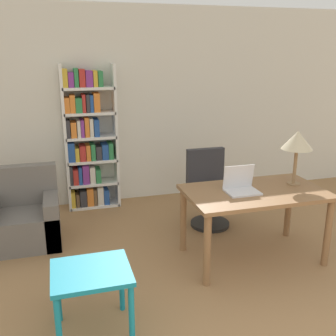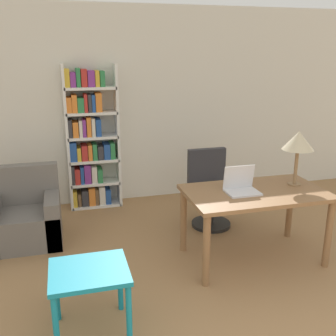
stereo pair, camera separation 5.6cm
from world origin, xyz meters
name	(u,v)px [view 1 (the left image)]	position (x,y,z in m)	size (l,w,h in m)	color
wall_back	(152,106)	(0.00, 4.53, 1.35)	(8.00, 0.06, 2.70)	silver
desk	(254,200)	(0.55, 2.42, 0.64)	(1.41, 0.82, 0.75)	olive
laptop	(241,186)	(0.39, 2.43, 0.80)	(0.32, 0.25, 0.26)	silver
table_lamp	(297,141)	(1.03, 2.49, 1.21)	(0.32, 0.32, 0.57)	olive
office_chair	(209,190)	(0.43, 3.36, 0.44)	(0.51, 0.51, 0.94)	black
side_table_blue	(92,281)	(-1.17, 1.70, 0.45)	(0.58, 0.51, 0.54)	teal
armchair	(23,219)	(-1.77, 3.45, 0.28)	(0.80, 0.70, 0.84)	#66605B
bookshelf	(88,142)	(-0.94, 4.34, 0.92)	(0.70, 0.28, 1.94)	white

